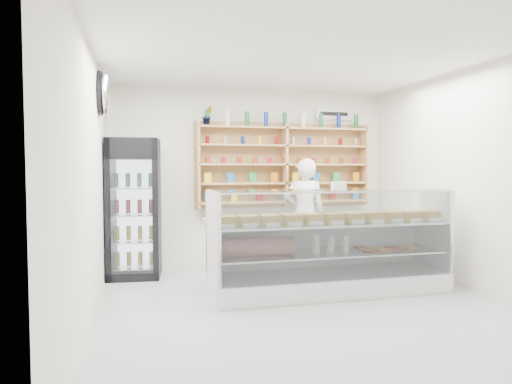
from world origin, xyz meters
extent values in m
plane|color=#A4A4A9|center=(0.00, 0.00, 0.00)|extent=(5.00, 5.00, 0.00)
plane|color=white|center=(0.00, 0.00, 2.80)|extent=(5.00, 5.00, 0.00)
plane|color=silver|center=(0.00, 2.50, 1.40)|extent=(4.50, 0.00, 4.50)
plane|color=silver|center=(0.00, -2.50, 1.40)|extent=(4.50, 0.00, 4.50)
plane|color=silver|center=(-2.25, 0.00, 1.40)|extent=(0.00, 5.00, 5.00)
plane|color=silver|center=(2.25, 0.00, 1.40)|extent=(0.00, 5.00, 5.00)
cube|color=white|center=(0.49, 0.51, 0.12)|extent=(2.94, 0.83, 0.25)
cube|color=white|center=(0.49, 0.89, 0.55)|extent=(2.94, 0.05, 0.62)
cube|color=silver|center=(0.49, 0.51, 0.50)|extent=(2.82, 0.73, 0.02)
cube|color=silver|center=(0.49, 0.51, 0.86)|extent=(2.88, 0.77, 0.02)
cube|color=silver|center=(0.49, 0.10, 0.76)|extent=(2.88, 0.12, 1.02)
cube|color=silver|center=(0.49, 0.46, 1.27)|extent=(2.88, 0.58, 0.01)
imported|color=silver|center=(0.67, 1.87, 0.84)|extent=(0.69, 0.53, 1.68)
cube|color=black|center=(-1.85, 1.95, 0.98)|extent=(0.77, 0.75, 1.95)
cube|color=#2F053D|center=(-1.82, 1.63, 1.80)|extent=(0.69, 0.10, 0.27)
cube|color=silver|center=(-1.82, 1.61, 0.89)|extent=(0.59, 0.07, 1.54)
cube|color=tan|center=(-0.90, 2.34, 1.59)|extent=(0.04, 0.28, 1.33)
cube|color=tan|center=(0.50, 2.34, 1.59)|extent=(0.04, 0.28, 1.33)
cube|color=tan|center=(1.90, 2.34, 1.59)|extent=(0.04, 0.28, 1.33)
cube|color=tan|center=(0.50, 2.34, 1.00)|extent=(2.80, 0.28, 0.03)
cube|color=tan|center=(0.50, 2.34, 1.30)|extent=(2.80, 0.28, 0.03)
cube|color=tan|center=(0.50, 2.34, 1.60)|extent=(2.80, 0.28, 0.03)
cube|color=tan|center=(0.50, 2.34, 1.90)|extent=(2.80, 0.28, 0.03)
cube|color=tan|center=(0.50, 2.34, 2.18)|extent=(2.80, 0.28, 0.03)
imported|color=#1E6626|center=(-0.75, 2.34, 2.34)|extent=(0.19, 0.17, 0.29)
ellipsoid|color=silver|center=(-2.17, 1.20, 2.45)|extent=(0.15, 0.50, 0.50)
cube|color=white|center=(1.40, 2.47, 2.45)|extent=(0.62, 0.03, 0.20)
camera|label=1|loc=(-1.76, -4.69, 1.54)|focal=32.00mm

